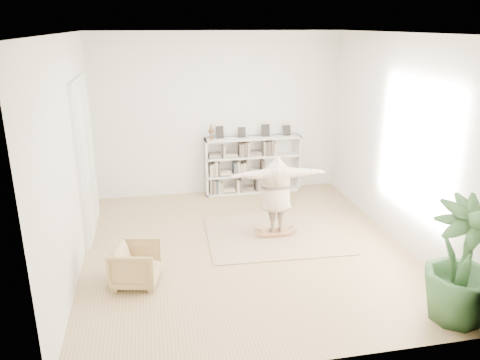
# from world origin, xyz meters

# --- Properties ---
(floor) EXTENTS (6.00, 6.00, 0.00)m
(floor) POSITION_xyz_m (0.00, 0.00, 0.00)
(floor) COLOR #91704B
(floor) RESTS_ON ground
(room_shell) EXTENTS (6.00, 6.00, 6.00)m
(room_shell) POSITION_xyz_m (0.00, 2.94, 3.51)
(room_shell) COLOR silver
(room_shell) RESTS_ON floor
(doors) EXTENTS (0.09, 1.78, 2.92)m
(doors) POSITION_xyz_m (-2.70, 1.30, 1.40)
(doors) COLOR white
(doors) RESTS_ON floor
(bookshelf) EXTENTS (2.20, 0.35, 1.64)m
(bookshelf) POSITION_xyz_m (0.74, 2.82, 0.64)
(bookshelf) COLOR silver
(bookshelf) RESTS_ON floor
(armchair) EXTENTS (0.81, 0.79, 0.62)m
(armchair) POSITION_xyz_m (-1.86, -0.82, 0.31)
(armchair) COLOR #A88159
(armchair) RESTS_ON floor
(rug) EXTENTS (2.58, 2.10, 0.02)m
(rug) POSITION_xyz_m (0.64, 0.40, 0.01)
(rug) COLOR tan
(rug) RESTS_ON floor
(rocker_board) EXTENTS (0.53, 0.33, 0.11)m
(rocker_board) POSITION_xyz_m (0.64, 0.40, 0.07)
(rocker_board) COLOR #9B623E
(rocker_board) RESTS_ON rug
(person) EXTENTS (1.79, 0.55, 1.44)m
(person) POSITION_xyz_m (0.64, 0.40, 0.85)
(person) COLOR tan
(person) RESTS_ON rocker_board
(houseplant) EXTENTS (1.00, 1.00, 1.67)m
(houseplant) POSITION_xyz_m (2.30, -2.55, 0.84)
(houseplant) COLOR #2A4E27
(houseplant) RESTS_ON floor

